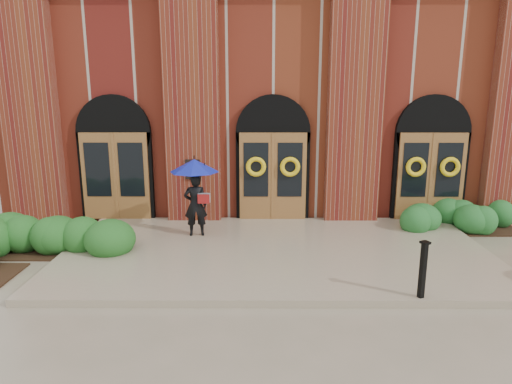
{
  "coord_description": "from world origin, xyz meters",
  "views": [
    {
      "loc": [
        -0.42,
        -10.06,
        3.94
      ],
      "look_at": [
        -0.47,
        1.0,
        1.34
      ],
      "focal_mm": 32.0,
      "sensor_mm": 36.0,
      "label": 1
    }
  ],
  "objects_px": {
    "man_with_umbrella": "(195,183)",
    "hedge_wall_right": "(459,216)",
    "metal_post": "(423,268)",
    "hedge_wall_left": "(59,233)"
  },
  "relations": [
    {
      "from": "man_with_umbrella",
      "to": "hedge_wall_right",
      "type": "xyz_separation_m",
      "value": [
        7.22,
        1.0,
        -1.17
      ]
    },
    {
      "from": "man_with_umbrella",
      "to": "hedge_wall_right",
      "type": "distance_m",
      "value": 7.38
    },
    {
      "from": "hedge_wall_right",
      "to": "metal_post",
      "type": "bearing_deg",
      "value": -120.1
    },
    {
      "from": "metal_post",
      "to": "hedge_wall_left",
      "type": "relative_size",
      "value": 0.32
    },
    {
      "from": "hedge_wall_left",
      "to": "hedge_wall_right",
      "type": "height_order",
      "value": "hedge_wall_left"
    },
    {
      "from": "hedge_wall_left",
      "to": "man_with_umbrella",
      "type": "bearing_deg",
      "value": 12.16
    },
    {
      "from": "man_with_umbrella",
      "to": "metal_post",
      "type": "xyz_separation_m",
      "value": [
        4.58,
        -3.55,
        -0.82
      ]
    },
    {
      "from": "metal_post",
      "to": "hedge_wall_left",
      "type": "height_order",
      "value": "metal_post"
    },
    {
      "from": "metal_post",
      "to": "hedge_wall_right",
      "type": "relative_size",
      "value": 0.37
    },
    {
      "from": "man_with_umbrella",
      "to": "hedge_wall_left",
      "type": "distance_m",
      "value": 3.5
    }
  ]
}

